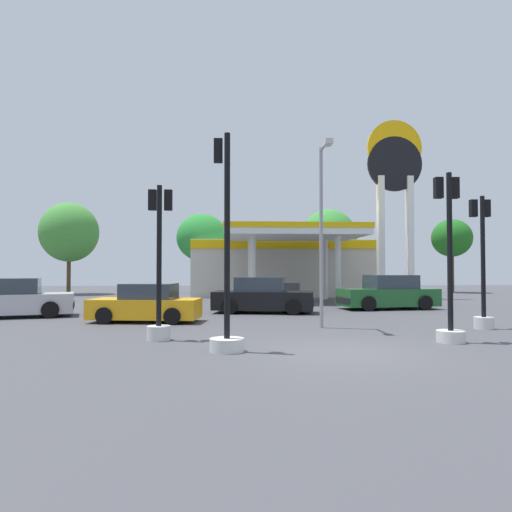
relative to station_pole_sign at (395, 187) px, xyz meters
The scene contains 16 objects.
ground_plane 22.15m from the station_pole_sign, 112.62° to the right, with size 90.00×90.00×0.00m, color #47474C.
gas_station 9.80m from the station_pole_sign, 148.29° to the left, with size 12.80×13.98×4.48m.
station_pole_sign is the anchor object (origin of this frame).
car_0 14.76m from the station_pole_sign, 134.84° to the right, with size 4.67×2.59×1.58m.
car_1 23.20m from the station_pole_sign, 150.97° to the right, with size 4.75×3.03×1.58m.
car_2 19.98m from the station_pole_sign, 137.28° to the right, with size 4.13×2.18×1.42m.
car_3 10.57m from the station_pole_sign, 111.81° to the right, with size 4.86×2.62×1.66m.
traffic_signal_0 19.53m from the station_pole_sign, 105.09° to the right, with size 0.73×0.73×4.53m.
traffic_signal_1 22.17m from the station_pole_sign, 126.26° to the right, with size 0.65×0.68×4.25m.
traffic_signal_2 16.51m from the station_pole_sign, 99.17° to the right, with size 0.65×0.67×4.34m.
traffic_signal_3 22.77m from the station_pole_sign, 119.43° to the right, with size 0.82×0.82×5.19m.
tree_0 24.39m from the station_pole_sign, 163.84° to the left, with size 4.45×4.45×7.10m.
tree_1 15.39m from the station_pole_sign, 150.02° to the left, with size 4.08×4.08×6.38m.
tree_2 9.86m from the station_pole_sign, 105.49° to the left, with size 4.72×4.72×7.01m.
tree_3 11.47m from the station_pole_sign, 46.60° to the left, with size 3.28×3.28×6.12m.
corner_streetlamp 17.27m from the station_pole_sign, 117.12° to the right, with size 0.24×1.48×6.01m.
Camera 1 is at (-2.60, -11.03, 1.94)m, focal length 33.09 mm.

